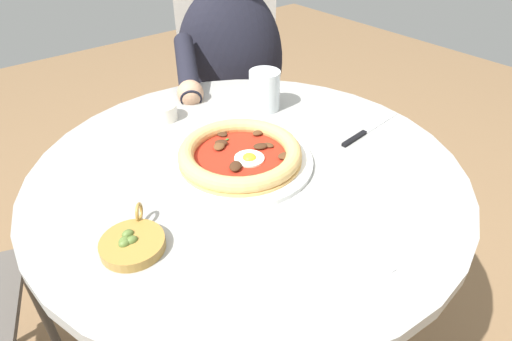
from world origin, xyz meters
TOP-DOWN VIEW (x-y plane):
  - dining_table at (0.00, 0.00)m, footprint 0.89×0.89m
  - pizza_on_plate at (-0.01, 0.02)m, footprint 0.30×0.30m
  - water_glass at (0.19, 0.18)m, footprint 0.08×0.08m
  - steak_knife at (0.29, -0.07)m, footprint 0.22×0.03m
  - ramekin_capers at (-0.03, 0.29)m, footprint 0.07×0.07m
  - olive_pan at (-0.29, -0.07)m, footprint 0.10×0.11m
  - fork_utensil at (0.01, -0.27)m, footprint 0.03×0.18m
  - diner_person at (0.34, 0.53)m, footprint 0.53×0.45m
  - cafe_chair_diner at (0.42, 0.65)m, footprint 0.56×0.56m

SIDE VIEW (x-z plane):
  - diner_person at x=0.34m, z-range -0.07..1.07m
  - cafe_chair_diner at x=0.42m, z-range 0.09..0.96m
  - dining_table at x=0.00m, z-range 0.20..0.92m
  - fork_utensil at x=0.01m, z-range 0.72..0.72m
  - steak_knife at x=0.29m, z-range 0.72..0.73m
  - olive_pan at x=-0.29m, z-range 0.71..0.75m
  - pizza_on_plate at x=-0.01m, z-range 0.72..0.76m
  - ramekin_capers at x=-0.03m, z-range 0.72..0.76m
  - water_glass at x=0.19m, z-range 0.72..0.81m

